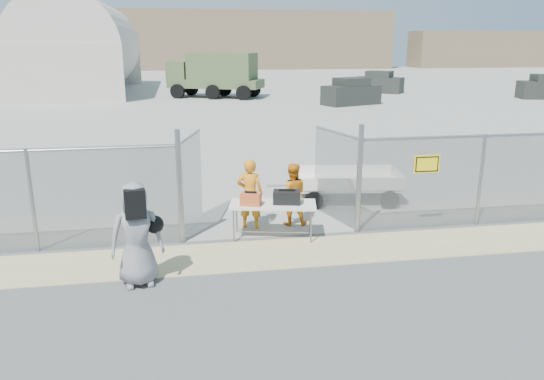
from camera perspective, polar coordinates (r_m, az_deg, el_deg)
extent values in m
plane|color=#555555|center=(10.21, 1.93, -8.97)|extent=(160.00, 160.00, 0.00)
cube|color=#9C9C92|center=(51.29, -7.74, 10.77)|extent=(160.00, 80.00, 0.01)
cube|color=tan|center=(11.11, 0.88, -6.82)|extent=(44.00, 1.60, 0.01)
cube|color=#E25D2C|center=(11.57, -2.30, -0.98)|extent=(0.51, 0.42, 0.27)
cube|color=black|center=(11.68, 1.61, -0.77)|extent=(0.66, 0.48, 0.29)
imported|color=orange|center=(12.34, -2.39, -0.43)|extent=(0.70, 0.57, 1.67)
imported|color=orange|center=(12.60, 2.16, -0.46)|extent=(0.81, 0.67, 1.51)
imported|color=gray|center=(9.74, -14.37, -4.66)|extent=(1.01, 0.74, 1.90)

